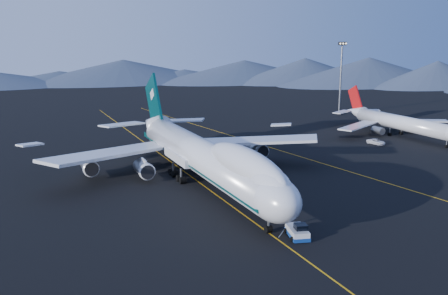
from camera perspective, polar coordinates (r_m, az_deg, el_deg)
name	(u,v)px	position (r m, az deg, el deg)	size (l,w,h in m)	color
ground	(202,184)	(96.31, -2.52, -4.25)	(500.00, 500.00, 0.00)	black
taxiway_line_main	(202,184)	(96.31, -2.52, -4.24)	(0.25, 220.00, 0.01)	orange
taxiway_line_side	(306,158)	(118.27, 9.35, -1.23)	(0.25, 200.00, 0.01)	orange
boeing_747	(202,155)	(94.83, -2.56, -0.87)	(59.62, 72.43, 19.37)	silver
pushback_tug	(297,232)	(72.39, 8.37, -9.58)	(3.67, 5.27, 2.09)	silver
second_jet	(397,122)	(151.86, 19.19, 2.75)	(39.90, 45.08, 12.83)	silver
service_van	(376,142)	(137.89, 17.00, 0.63)	(2.32, 5.04, 1.40)	white
floodlight_mast	(341,78)	(187.34, 13.19, 7.72)	(3.23, 2.42, 26.16)	black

